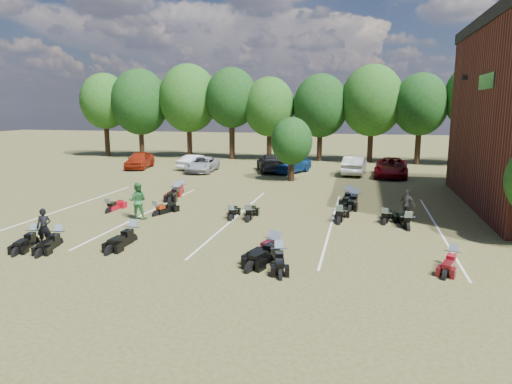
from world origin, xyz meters
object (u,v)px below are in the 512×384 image
(motorcycle_0, at_px, (35,244))
(motorcycle_14, at_px, (178,196))
(car_0, at_px, (140,160))
(person_green, at_px, (138,201))
(person_grey, at_px, (407,205))
(car_4, at_px, (291,164))
(motorcycle_3, at_px, (279,263))
(person_black, at_px, (44,227))
(motorcycle_7, at_px, (109,213))

(motorcycle_0, relative_size, motorcycle_14, 0.91)
(car_0, height_order, person_green, person_green)
(person_grey, xyz_separation_m, motorcycle_0, (-15.69, -7.80, -0.82))
(car_4, relative_size, motorcycle_3, 2.26)
(car_0, relative_size, car_4, 1.00)
(person_black, height_order, motorcycle_14, person_black)
(person_green, bearing_deg, person_grey, 178.67)
(person_green, xyz_separation_m, person_grey, (13.47, 2.81, -0.14))
(person_black, distance_m, person_green, 5.36)
(motorcycle_0, xyz_separation_m, motorcycle_7, (-0.04, 5.91, 0.00))
(car_0, xyz_separation_m, person_green, (9.19, -18.02, 0.16))
(motorcycle_14, bearing_deg, person_grey, -18.71)
(person_green, relative_size, motorcycle_14, 0.81)
(person_black, xyz_separation_m, motorcycle_7, (-0.67, 6.04, -0.79))
(person_grey, height_order, motorcycle_14, person_grey)
(person_grey, bearing_deg, person_black, 66.85)
(person_green, distance_m, person_grey, 13.76)
(person_black, bearing_deg, person_grey, 6.51)
(car_4, bearing_deg, motorcycle_0, -86.15)
(car_4, bearing_deg, motorcycle_14, -93.17)
(motorcycle_14, bearing_deg, motorcycle_3, -57.19)
(car_0, distance_m, motorcycle_7, 18.47)
(motorcycle_14, bearing_deg, person_black, -101.05)
(motorcycle_0, bearing_deg, person_grey, 12.84)
(person_black, distance_m, motorcycle_14, 11.36)
(car_4, xyz_separation_m, motorcycle_0, (-7.36, -23.35, -0.80))
(car_4, height_order, person_green, person_green)
(person_grey, bearing_deg, motorcycle_0, 65.51)
(motorcycle_3, height_order, motorcycle_7, motorcycle_3)
(car_4, distance_m, motorcycle_7, 18.95)
(motorcycle_3, bearing_deg, car_0, 115.23)
(motorcycle_3, distance_m, motorcycle_14, 14.18)
(person_green, relative_size, person_grey, 1.17)
(car_4, xyz_separation_m, motorcycle_3, (3.16, -23.38, -0.80))
(motorcycle_7, bearing_deg, motorcycle_14, -108.59)
(car_0, relative_size, person_black, 2.95)
(car_0, xyz_separation_m, person_grey, (22.66, -15.21, 0.02))
(motorcycle_14, bearing_deg, car_4, 60.31)
(car_0, distance_m, motorcycle_3, 28.95)
(car_4, distance_m, person_grey, 17.64)
(car_4, distance_m, person_green, 19.06)
(motorcycle_0, height_order, motorcycle_14, motorcycle_14)
(car_4, distance_m, motorcycle_3, 23.61)
(motorcycle_3, bearing_deg, person_green, 136.84)
(person_grey, bearing_deg, motorcycle_3, 95.68)
(car_4, xyz_separation_m, motorcycle_7, (-7.40, -17.43, -0.80))
(person_green, relative_size, motorcycle_7, 0.94)
(motorcycle_0, xyz_separation_m, motorcycle_14, (1.80, 11.14, 0.00))
(person_black, xyz_separation_m, motorcycle_0, (-0.64, 0.13, -0.79))
(person_black, distance_m, motorcycle_0, 1.02)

